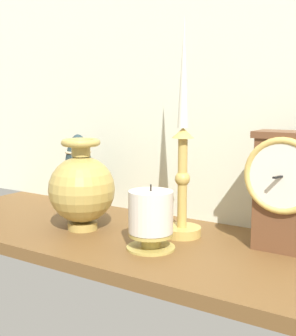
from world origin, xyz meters
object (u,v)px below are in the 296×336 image
mantel_clock (286,189)px  tall_ceramic_vase (79,173)px  pillar_candle_front (151,218)px  brass_vase_bulbous (82,188)px  candlestick_tall_left (183,160)px

mantel_clock → tall_ceramic_vase: size_ratio=1.14×
mantel_clock → pillar_candle_front: (-20.71, -12.22, -5.70)cm
brass_vase_bulbous → tall_ceramic_vase: bearing=134.2°
candlestick_tall_left → pillar_candle_front: candlestick_tall_left is taller
pillar_candle_front → candlestick_tall_left: bearing=85.0°
candlestick_tall_left → brass_vase_bulbous: (-19.77, -7.42, -6.61)cm
candlestick_tall_left → brass_vase_bulbous: 22.13cm
mantel_clock → pillar_candle_front: size_ratio=1.80×
candlestick_tall_left → pillar_candle_front: 14.06cm
mantel_clock → tall_ceramic_vase: bearing=179.3°
mantel_clock → tall_ceramic_vase: mantel_clock is taller
brass_vase_bulbous → tall_ceramic_vase: 14.04cm
brass_vase_bulbous → tall_ceramic_vase: (-9.77, 10.05, 0.79)cm
pillar_candle_front → tall_ceramic_vase: size_ratio=0.63×
tall_ceramic_vase → pillar_candle_front: bearing=-24.1°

